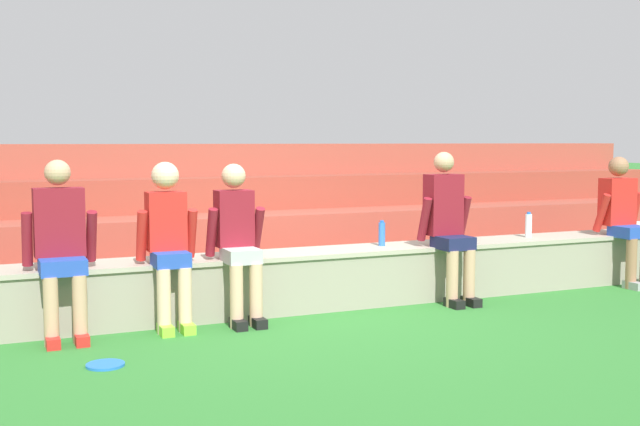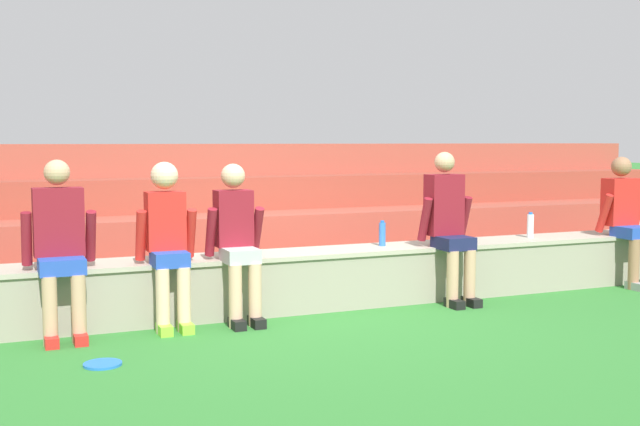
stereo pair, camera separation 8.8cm
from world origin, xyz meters
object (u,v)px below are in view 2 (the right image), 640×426
at_px(person_left_of_center, 168,238).
at_px(frisbee, 103,364).
at_px(water_bottle_mid_left, 382,234).
at_px(person_center, 237,238).
at_px(person_far_right, 627,216).
at_px(water_bottle_mid_right, 530,226).
at_px(person_far_left, 60,243).
at_px(person_right_of_center, 449,223).

height_order(person_left_of_center, frisbee, person_left_of_center).
distance_m(water_bottle_mid_left, frisbee, 3.11).
bearing_deg(person_left_of_center, person_center, -1.33).
bearing_deg(person_far_right, water_bottle_mid_right, 165.13).
distance_m(person_far_left, frisbee, 1.19).
height_order(person_right_of_center, water_bottle_mid_right, person_right_of_center).
distance_m(water_bottle_mid_right, water_bottle_mid_left, 1.72).
distance_m(person_right_of_center, frisbee, 3.53).
xyz_separation_m(person_center, frisbee, (-1.24, -0.90, -0.70)).
height_order(person_left_of_center, water_bottle_mid_right, person_left_of_center).
relative_size(person_right_of_center, water_bottle_mid_right, 5.38).
height_order(person_far_right, water_bottle_mid_right, person_far_right).
bearing_deg(water_bottle_mid_left, person_far_right, -6.22).
height_order(person_right_of_center, water_bottle_mid_left, person_right_of_center).
bearing_deg(person_right_of_center, water_bottle_mid_right, 13.84).
relative_size(person_far_right, frisbee, 5.24).
bearing_deg(water_bottle_mid_left, water_bottle_mid_right, -0.85).
relative_size(person_far_left, water_bottle_mid_right, 5.23).
bearing_deg(person_right_of_center, frisbee, -164.84).
bearing_deg(person_left_of_center, water_bottle_mid_right, 4.12).
bearing_deg(water_bottle_mid_left, person_far_left, -174.16).
height_order(person_far_left, frisbee, person_far_left).
bearing_deg(water_bottle_mid_right, person_left_of_center, -175.88).
distance_m(person_far_left, water_bottle_mid_left, 2.98).
xyz_separation_m(person_right_of_center, water_bottle_mid_left, (-0.54, 0.31, -0.11)).
bearing_deg(water_bottle_mid_left, person_left_of_center, -171.91).
bearing_deg(water_bottle_mid_right, person_right_of_center, -166.16).
xyz_separation_m(person_center, person_far_right, (4.30, 0.02, 0.02)).
relative_size(person_far_right, water_bottle_mid_left, 5.57).
bearing_deg(person_right_of_center, person_far_right, 0.39).
bearing_deg(frisbee, person_right_of_center, 15.16).
bearing_deg(person_far_right, person_right_of_center, -179.61).
bearing_deg(person_center, person_far_right, 0.22).
distance_m(person_far_left, water_bottle_mid_right, 4.70).
distance_m(person_right_of_center, person_far_right, 2.21).
relative_size(person_left_of_center, person_center, 1.02).
bearing_deg(person_right_of_center, water_bottle_mid_left, 149.98).
height_order(person_left_of_center, water_bottle_mid_left, person_left_of_center).
xyz_separation_m(person_left_of_center, person_far_right, (4.88, 0.00, -0.00)).
bearing_deg(person_far_right, person_center, -179.78).
relative_size(person_left_of_center, person_right_of_center, 0.95).
distance_m(person_far_left, person_center, 1.42).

